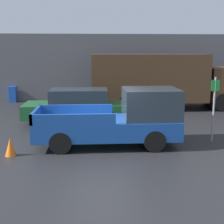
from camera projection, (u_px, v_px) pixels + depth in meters
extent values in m
plane|color=#232326|center=(103.00, 148.00, 10.95)|extent=(60.00, 60.00, 0.00)
cube|color=#56565B|center=(97.00, 68.00, 20.98)|extent=(28.00, 0.15, 4.45)
cube|color=#194799|center=(107.00, 127.00, 11.12)|extent=(5.05, 1.92, 0.65)
cube|color=#28333D|center=(151.00, 103.00, 11.06)|extent=(1.92, 1.80, 1.06)
cube|color=#194799|center=(76.00, 109.00, 11.84)|extent=(2.78, 0.10, 0.36)
cube|color=#194799|center=(73.00, 120.00, 10.06)|extent=(2.78, 0.10, 0.36)
cube|color=#194799|center=(36.00, 114.00, 10.87)|extent=(0.10, 1.92, 0.36)
cylinder|color=black|center=(146.00, 129.00, 12.10)|extent=(0.74, 0.26, 0.74)
cylinder|color=black|center=(155.00, 141.00, 10.45)|extent=(0.74, 0.26, 0.74)
cylinder|color=black|center=(65.00, 130.00, 11.90)|extent=(0.74, 0.26, 0.74)
cylinder|color=black|center=(61.00, 143.00, 10.25)|extent=(0.74, 0.26, 0.74)
cube|color=#1E592D|center=(76.00, 110.00, 14.65)|extent=(4.82, 1.92, 0.63)
cube|color=#28333D|center=(79.00, 96.00, 14.53)|extent=(2.65, 1.69, 0.66)
cylinder|color=black|center=(107.00, 111.00, 15.63)|extent=(0.73, 0.22, 0.73)
cylinder|color=black|center=(109.00, 119.00, 13.95)|extent=(0.73, 0.22, 0.73)
cylinder|color=black|center=(47.00, 112.00, 15.45)|extent=(0.73, 0.22, 0.73)
cylinder|color=black|center=(41.00, 119.00, 13.76)|extent=(0.73, 0.22, 0.73)
cube|color=#4C331E|center=(222.00, 84.00, 18.38)|extent=(1.89, 2.33, 1.91)
cube|color=#4C331E|center=(148.00, 78.00, 18.03)|extent=(6.54, 2.46, 2.68)
cylinder|color=black|center=(208.00, 97.00, 19.61)|extent=(1.03, 0.30, 1.03)
cylinder|color=black|center=(223.00, 102.00, 17.47)|extent=(1.03, 0.30, 1.03)
cylinder|color=black|center=(123.00, 97.00, 19.27)|extent=(1.03, 0.30, 1.03)
cylinder|color=black|center=(127.00, 103.00, 17.13)|extent=(1.03, 0.30, 1.03)
cylinder|color=gray|center=(214.00, 110.00, 11.37)|extent=(0.07, 0.07, 2.42)
cube|color=#198C33|center=(215.00, 86.00, 11.17)|extent=(0.30, 0.02, 0.40)
cube|color=#194CB2|center=(13.00, 94.00, 20.64)|extent=(0.45, 0.40, 1.05)
cone|color=orange|center=(10.00, 147.00, 10.05)|extent=(0.35, 0.35, 0.59)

